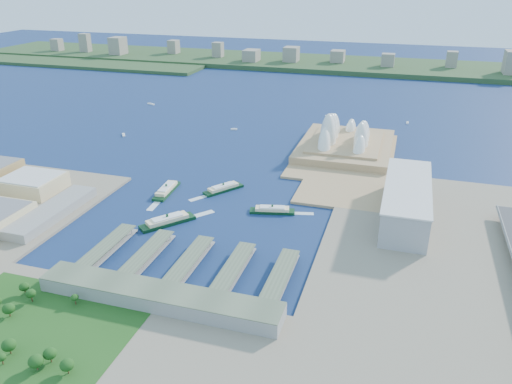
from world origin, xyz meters
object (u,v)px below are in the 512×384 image
(ferry_b, at_px, (223,187))
(ferry_d, at_px, (272,209))
(toaster_building, at_px, (406,201))
(ferry_c, at_px, (167,219))
(ferry_a, at_px, (166,188))
(opera_house, at_px, (347,130))

(ferry_b, height_order, ferry_d, ferry_b)
(ferry_b, xyz_separation_m, ferry_d, (72.03, -39.98, -0.24))
(toaster_building, relative_size, ferry_c, 2.62)
(ferry_b, distance_m, ferry_c, 101.51)
(toaster_building, xyz_separation_m, ferry_a, (-274.38, -12.06, -15.23))
(ferry_b, bearing_deg, ferry_d, 5.94)
(opera_house, height_order, toaster_building, opera_house)
(opera_house, relative_size, ferry_c, 3.04)
(opera_house, height_order, ferry_d, opera_house)
(opera_house, bearing_deg, toaster_building, -65.77)
(opera_house, distance_m, ferry_a, 282.28)
(ferry_a, bearing_deg, toaster_building, -1.77)
(opera_house, bearing_deg, ferry_a, -131.01)
(ferry_a, height_order, ferry_d, ferry_a)
(ferry_a, height_order, ferry_b, ferry_a)
(toaster_building, height_order, ferry_b, toaster_building)
(ferry_c, bearing_deg, ferry_a, -23.78)
(toaster_building, distance_m, ferry_d, 142.54)
(toaster_building, distance_m, ferry_c, 252.22)
(toaster_building, relative_size, ferry_b, 3.00)
(opera_house, xyz_separation_m, ferry_d, (-48.99, -227.35, -27.36))
(ferry_b, relative_size, ferry_d, 1.05)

